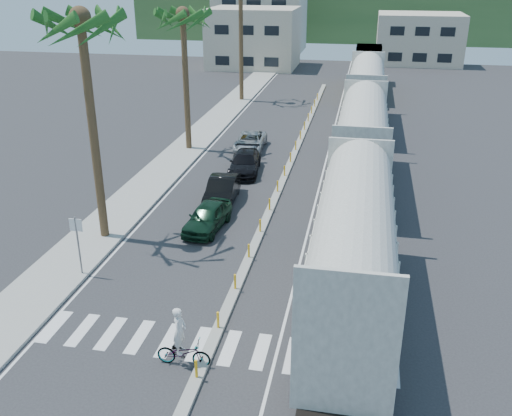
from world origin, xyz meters
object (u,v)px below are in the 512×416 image
at_px(car_second, 222,190).
at_px(street_sign, 77,238).
at_px(car_lead, 207,217).
at_px(cyclist, 183,347).

bearing_deg(car_second, street_sign, -116.23).
relative_size(car_lead, car_second, 0.93).
xyz_separation_m(street_sign, car_lead, (4.37, 6.07, -1.25)).
height_order(car_second, cyclist, cyclist).
xyz_separation_m(car_lead, cyclist, (2.22, -11.33, 0.04)).
xyz_separation_m(street_sign, car_second, (4.21, 9.96, -1.21)).
xyz_separation_m(street_sign, cyclist, (6.59, -5.26, -1.20)).
relative_size(street_sign, cyclist, 1.27).
bearing_deg(car_second, cyclist, -84.43).
height_order(car_lead, car_second, car_second).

